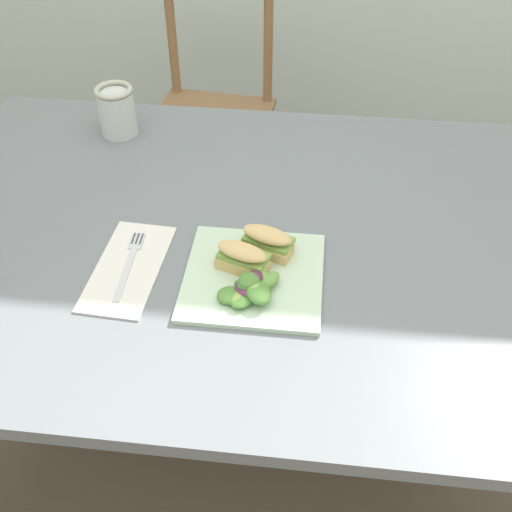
% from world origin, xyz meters
% --- Properties ---
extents(ground_plane, '(9.44, 9.44, 0.00)m').
position_xyz_m(ground_plane, '(0.00, 0.00, 0.00)').
color(ground_plane, brown).
extents(dining_table, '(1.34, 0.97, 0.74)m').
position_xyz_m(dining_table, '(-0.11, 0.18, 0.63)').
color(dining_table, slate).
rests_on(dining_table, ground).
extents(chair_wooden_far, '(0.43, 0.43, 0.87)m').
position_xyz_m(chair_wooden_far, '(-0.32, 1.14, 0.45)').
color(chair_wooden_far, '#8E6642').
rests_on(chair_wooden_far, ground).
extents(plate_lunch, '(0.25, 0.25, 0.01)m').
position_xyz_m(plate_lunch, '(-0.04, 0.05, 0.74)').
color(plate_lunch, beige).
rests_on(plate_lunch, dining_table).
extents(sandwich_half_front, '(0.11, 0.08, 0.06)m').
position_xyz_m(sandwich_half_front, '(-0.07, 0.07, 0.78)').
color(sandwich_half_front, '#DBB270').
rests_on(sandwich_half_front, plate_lunch).
extents(sandwich_half_back, '(0.11, 0.08, 0.06)m').
position_xyz_m(sandwich_half_back, '(-0.03, 0.12, 0.78)').
color(sandwich_half_back, '#DBB270').
rests_on(sandwich_half_back, plate_lunch).
extents(salad_mixed_greens, '(0.12, 0.14, 0.03)m').
position_xyz_m(salad_mixed_greens, '(-0.04, 0.01, 0.77)').
color(salad_mixed_greens, '#518438').
rests_on(salad_mixed_greens, plate_lunch).
extents(napkin_folded, '(0.13, 0.26, 0.00)m').
position_xyz_m(napkin_folded, '(-0.28, 0.06, 0.74)').
color(napkin_folded, silver).
rests_on(napkin_folded, dining_table).
extents(fork_on_napkin, '(0.03, 0.19, 0.00)m').
position_xyz_m(fork_on_napkin, '(-0.28, 0.07, 0.75)').
color(fork_on_napkin, silver).
rests_on(fork_on_napkin, napkin_folded).
extents(mason_jar_iced_tea, '(0.09, 0.09, 0.12)m').
position_xyz_m(mason_jar_iced_tea, '(-0.43, 0.52, 0.79)').
color(mason_jar_iced_tea, '#995623').
rests_on(mason_jar_iced_tea, dining_table).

